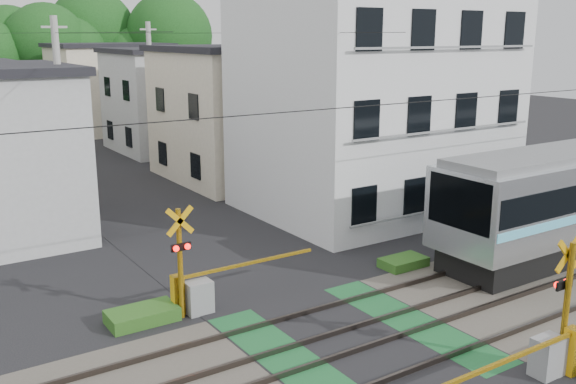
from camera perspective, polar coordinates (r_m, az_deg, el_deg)
ground at (r=16.31m, az=5.98°, el=-13.01°), size 120.00×120.00×0.00m
track_bed at (r=16.30m, az=5.98°, el=-12.90°), size 120.00×120.00×0.14m
crossing_signal_near at (r=15.57m, az=22.51°, el=-12.52°), size 4.74×0.65×3.09m
crossing_signal_far at (r=17.60m, az=-8.29°, el=-8.46°), size 4.74×0.65×3.09m
apartment_block at (r=27.43m, az=7.55°, el=8.10°), size 10.20×8.36×9.30m
houses_row at (r=38.55m, az=-18.80°, el=7.01°), size 22.07×31.35×6.80m
catenary at (r=19.34m, az=20.15°, el=2.10°), size 60.00×5.04×7.00m
utility_poles at (r=35.34m, az=-19.74°, el=7.74°), size 7.90×42.00×8.00m
pedestrian at (r=38.86m, az=-19.70°, el=3.45°), size 0.73×0.58×1.76m
weed_patches at (r=17.24m, az=10.81°, el=-10.97°), size 10.25×8.80×0.40m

